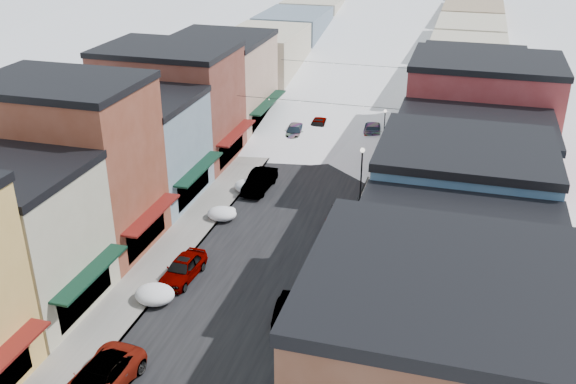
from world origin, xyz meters
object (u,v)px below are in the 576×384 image
Objects in this scene: car_white_suv at (98,381)px; trash_can at (315,301)px; streetlamp_near at (362,168)px; car_green_sedan at (289,309)px; car_dark_hatch at (260,181)px; car_silver_sedan at (183,268)px.

trash_can is (9.15, 10.24, -0.11)m from car_white_suv.
streetlamp_near reaches higher than car_white_suv.
car_white_suv is at bearing 43.71° from car_green_sedan.
trash_can is at bearing -144.67° from car_green_sedan.
car_dark_hatch reaches higher than car_white_suv.
car_green_sedan is 0.85× the size of streetlamp_near.
streetlamp_near is at bearing 60.45° from car_silver_sedan.
car_white_suv is 5.38× the size of trash_can.
car_white_suv reaches higher than car_silver_sedan.
car_white_suv is at bearing -109.21° from streetlamp_near.
car_silver_sedan is at bearing 96.57° from car_white_suv.
trash_can is 16.22m from streetlamp_near.
car_dark_hatch is at bearing 90.96° from car_silver_sedan.
car_green_sedan is (7.75, 9.02, -0.15)m from car_white_suv.
car_dark_hatch is 18.95m from car_green_sedan.
car_silver_sedan is 8.45m from car_green_sedan.
car_white_suv is 1.44× the size of car_green_sedan.
car_silver_sedan is at bearing -122.62° from streetlamp_near.
car_dark_hatch is (0.55, 14.99, 0.05)m from car_silver_sedan.
streetlamp_near is at bearing -100.27° from car_green_sedan.
trash_can is at bearing -4.03° from car_silver_sedan.
car_dark_hatch is 4.63× the size of trash_can.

